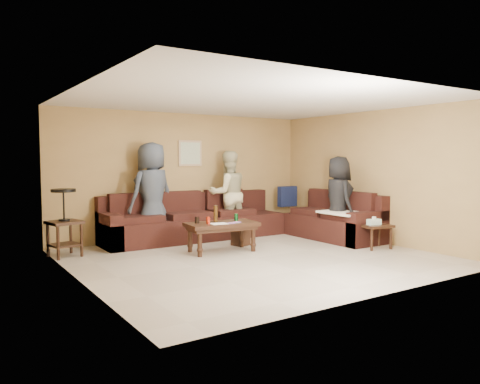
{
  "coord_description": "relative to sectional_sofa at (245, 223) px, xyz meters",
  "views": [
    {
      "loc": [
        -4.28,
        -6.06,
        1.59
      ],
      "look_at": [
        0.25,
        0.85,
        1.0
      ],
      "focal_mm": 35.0,
      "sensor_mm": 36.0,
      "label": 1
    }
  ],
  "objects": [
    {
      "name": "end_table_left",
      "position": [
        -3.36,
        0.27,
        0.25
      ],
      "size": [
        0.57,
        0.57,
        1.1
      ],
      "rotation": [
        0.0,
        0.0,
        0.2
      ],
      "color": "black",
      "rests_on": "ground"
    },
    {
      "name": "wall_art",
      "position": [
        -0.71,
        0.96,
        1.37
      ],
      "size": [
        0.52,
        0.04,
        0.52
      ],
      "color": "tan",
      "rests_on": "ground"
    },
    {
      "name": "person_left",
      "position": [
        -1.72,
        0.56,
        0.62
      ],
      "size": [
        1.06,
        0.84,
        1.9
      ],
      "primitive_type": "imported",
      "rotation": [
        0.0,
        0.0,
        3.43
      ],
      "color": "#323946",
      "rests_on": "ground"
    },
    {
      "name": "room",
      "position": [
        -0.81,
        -1.52,
        1.34
      ],
      "size": [
        5.6,
        5.5,
        2.5
      ],
      "color": "#ACA191",
      "rests_on": "ground"
    },
    {
      "name": "person_middle",
      "position": [
        -0.05,
        0.57,
        0.55
      ],
      "size": [
        0.93,
        0.77,
        1.74
      ],
      "primitive_type": "imported",
      "rotation": [
        0.0,
        0.0,
        3.01
      ],
      "color": "#C1BA8F",
      "rests_on": "ground"
    },
    {
      "name": "waste_bin",
      "position": [
        -0.42,
        -0.47,
        -0.17
      ],
      "size": [
        0.32,
        0.32,
        0.31
      ],
      "primitive_type": "cube",
      "rotation": [
        0.0,
        0.0,
        0.27
      ],
      "color": "black",
      "rests_on": "ground"
    },
    {
      "name": "person_right",
      "position": [
        1.37,
        -1.16,
        0.49
      ],
      "size": [
        0.72,
        0.91,
        1.64
      ],
      "primitive_type": "imported",
      "rotation": [
        0.0,
        0.0,
        1.29
      ],
      "color": "black",
      "rests_on": "ground"
    },
    {
      "name": "sectional_sofa",
      "position": [
        0.0,
        0.0,
        0.0
      ],
      "size": [
        4.65,
        2.9,
        0.97
      ],
      "color": "black",
      "rests_on": "ground"
    },
    {
      "name": "coffee_table",
      "position": [
        -1.02,
        -0.79,
        0.1
      ],
      "size": [
        1.27,
        0.73,
        0.78
      ],
      "rotation": [
        0.0,
        0.0,
        -0.11
      ],
      "color": "black",
      "rests_on": "ground"
    },
    {
      "name": "side_table_right",
      "position": [
        1.4,
        -2.04,
        0.05
      ],
      "size": [
        0.59,
        0.51,
        0.57
      ],
      "rotation": [
        0.0,
        0.0,
        -0.19
      ],
      "color": "black",
      "rests_on": "ground"
    }
  ]
}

